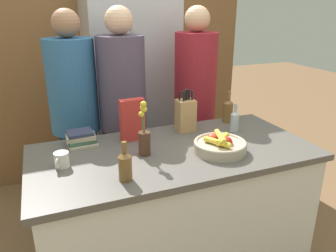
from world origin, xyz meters
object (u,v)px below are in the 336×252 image
Objects in this scene: person_in_red_tee at (195,100)px; coffee_mug at (62,160)px; person_in_blue at (123,110)px; book_stack at (81,139)px; person_at_sink at (75,113)px; cereal_box at (132,120)px; bottle_wine at (235,120)px; refrigerator at (132,90)px; knife_block at (186,115)px; bottle_vinegar at (125,165)px; bottle_oil at (228,110)px; fruit_bowl at (220,145)px; flower_vase at (144,137)px.

coffee_mug is at bearing -147.03° from person_in_red_tee.
person_in_red_tee is at bearing -13.71° from person_in_blue.
person_at_sink is (0.02, 0.49, 0.02)m from book_stack.
cereal_box is at bearing -143.93° from person_in_red_tee.
cereal_box is 0.84m from person_in_red_tee.
refrigerator is at bearing 107.90° from bottle_wine.
knife_block is 1.51× the size of bottle_wine.
person_in_blue reaches higher than bottle_vinegar.
bottle_vinegar is at bearing -121.81° from person_in_blue.
knife_block is at bearing -121.84° from person_in_red_tee.
knife_block is 0.38m from bottle_oil.
cereal_box is 0.44m from person_in_blue.
bottle_wine is at bearing 23.79° from bottle_vinegar.
coffee_mug is (-0.91, 0.15, -0.00)m from fruit_bowl.
person_in_blue reaches higher than knife_block.
refrigerator is 1.26m from book_stack.
book_stack is 1.05m from bottle_wine.
bottle_oil is 1.20× the size of bottle_wine.
fruit_bowl is at bearing -41.55° from cereal_box.
person_at_sink is (-0.31, 0.53, -0.08)m from cereal_box.
refrigerator is at bearing 73.07° from bottle_vinegar.
refrigerator is at bearing 94.71° from fruit_bowl.
book_stack is at bearing 138.39° from flower_vase.
fruit_bowl is 1.67× the size of book_stack.
cereal_box reaches higher than bottle_vinegar.
knife_block is 0.39m from cereal_box.
bottle_vinegar is (-0.62, -0.12, 0.04)m from fruit_bowl.
cereal_box is at bearing 89.53° from flower_vase.
flower_vase is (-0.39, -0.28, -0.00)m from knife_block.
person_at_sink is at bearing 96.84° from bottle_vinegar.
person_in_red_tee reaches higher than cereal_box.
person_at_sink reaches higher than fruit_bowl.
fruit_bowl reaches higher than coffee_mug.
refrigerator is 1.11× the size of person_at_sink.
person_in_red_tee reaches higher than fruit_bowl.
coffee_mug is at bearing 177.92° from flower_vase.
fruit_bowl is at bearing -126.04° from bottle_oil.
coffee_mug is 0.06× the size of person_in_red_tee.
flower_vase is 1.74× the size of book_stack.
cereal_box is (0.00, 0.26, 0.02)m from flower_vase.
flower_vase reaches higher than knife_block.
flower_vase reaches higher than cereal_box.
coffee_mug is 0.31m from book_stack.
refrigerator is 1.41m from flower_vase.
cereal_box is 1.31× the size of bottle_vinegar.
cereal_box reaches higher than fruit_bowl.
person_in_blue reaches higher than fruit_bowl.
person_in_red_tee is at bearing -3.51° from person_at_sink.
person_in_red_tee reaches higher than person_at_sink.
knife_block is 0.91m from coffee_mug.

